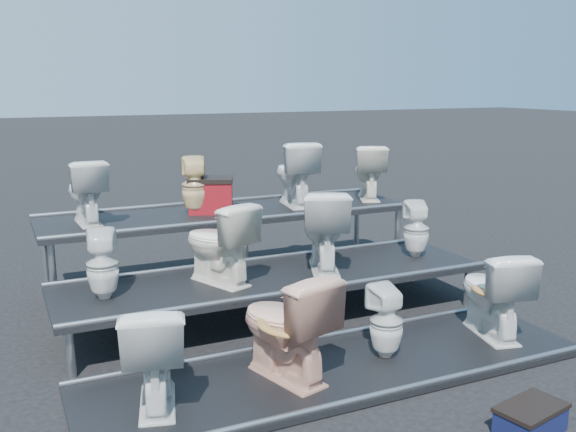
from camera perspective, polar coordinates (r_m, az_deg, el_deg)
name	(u,v)px	position (r m, az deg, el deg)	size (l,w,h in m)	color
ground	(276,319)	(6.43, -1.12, -9.18)	(80.00, 80.00, 0.00)	black
tier_front	(340,369)	(5.35, 4.63, -13.39)	(4.20, 1.20, 0.06)	black
tier_mid	(275,297)	(6.35, -1.13, -7.24)	(4.20, 1.20, 0.46)	black
tier_back	(230,247)	(7.46, -5.15, -2.78)	(4.20, 1.20, 0.86)	black
toilet_0	(154,353)	(4.69, -11.81, -11.81)	(0.43, 0.76, 0.78)	silver
toilet_1	(285,325)	(4.97, -0.25, -9.66)	(0.48, 0.84, 0.86)	#DEA48B
toilet_2	(386,321)	(5.43, 8.74, -9.25)	(0.28, 0.28, 0.61)	silver
toilet_3	(492,292)	(6.06, 17.71, -6.47)	(0.45, 0.79, 0.80)	silver
toilet_4	(102,264)	(5.77, -16.17, -4.15)	(0.27, 0.28, 0.61)	silver
toilet_5	(218,243)	(5.98, -6.22, -2.38)	(0.43, 0.76, 0.77)	white
toilet_6	(324,229)	(6.40, 3.18, -1.16)	(0.46, 0.80, 0.82)	silver
toilet_7	(416,229)	(7.01, 11.34, -1.14)	(0.27, 0.28, 0.60)	silver
toilet_8	(86,191)	(6.94, -17.54, 2.09)	(0.38, 0.66, 0.67)	silver
toilet_9	(195,185)	(7.18, -8.30, 2.70)	(0.29, 0.30, 0.64)	beige
toilet_10	(295,173)	(7.60, 0.60, 3.81)	(0.43, 0.75, 0.77)	silver
toilet_11	(369,172)	(8.10, 7.18, 3.92)	(0.38, 0.67, 0.69)	white
red_crate	(211,197)	(7.29, -6.87, 1.70)	(0.48, 0.38, 0.35)	maroon
step_stool	(530,421)	(4.79, 20.74, -16.67)	(0.46, 0.28, 0.17)	#0E1335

